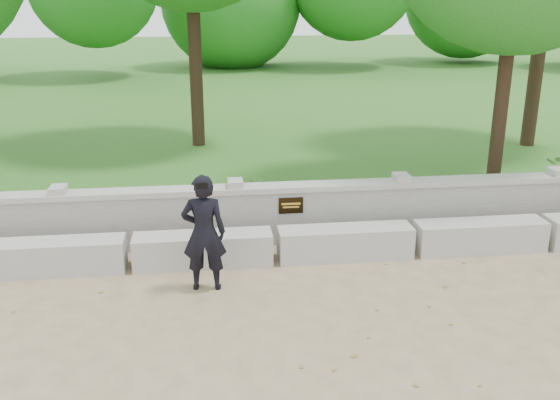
# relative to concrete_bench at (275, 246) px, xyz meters

# --- Properties ---
(ground) EXTENTS (80.00, 80.00, 0.00)m
(ground) POSITION_rel_concrete_bench_xyz_m (-0.00, -1.90, -0.22)
(ground) COLOR tan
(ground) RESTS_ON ground
(lawn) EXTENTS (40.00, 22.00, 0.25)m
(lawn) POSITION_rel_concrete_bench_xyz_m (-0.00, 12.10, -0.10)
(lawn) COLOR #2D5D22
(lawn) RESTS_ON ground
(concrete_bench) EXTENTS (11.90, 0.45, 0.45)m
(concrete_bench) POSITION_rel_concrete_bench_xyz_m (0.00, 0.00, 0.00)
(concrete_bench) COLOR beige
(concrete_bench) RESTS_ON ground
(parapet_wall) EXTENTS (12.50, 0.35, 0.90)m
(parapet_wall) POSITION_rel_concrete_bench_xyz_m (0.00, 0.70, 0.24)
(parapet_wall) COLOR #B4B2AA
(parapet_wall) RESTS_ON ground
(man_main) EXTENTS (0.57, 0.51, 1.51)m
(man_main) POSITION_rel_concrete_bench_xyz_m (-0.98, -0.73, 0.53)
(man_main) COLOR black
(man_main) RESTS_ON ground
(shrub_a) EXTENTS (0.34, 0.38, 0.61)m
(shrub_a) POSITION_rel_concrete_bench_xyz_m (-3.25, 1.40, 0.33)
(shrub_a) COLOR #3B7226
(shrub_a) RESTS_ON lawn
(shrub_b) EXTENTS (0.34, 0.38, 0.57)m
(shrub_b) POSITION_rel_concrete_bench_xyz_m (-0.16, 1.40, 0.31)
(shrub_b) COLOR #3B7226
(shrub_b) RESTS_ON lawn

